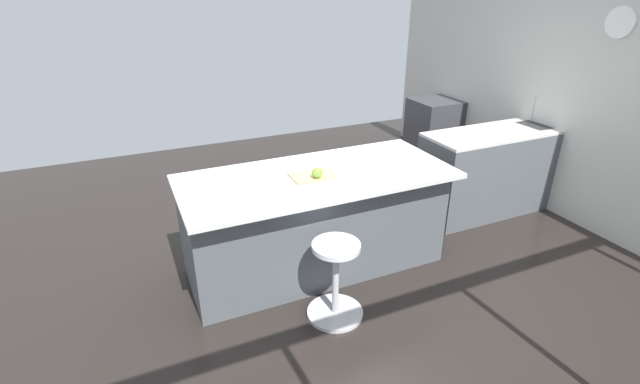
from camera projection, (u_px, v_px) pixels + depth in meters
ground_plane at (344, 256)px, 4.31m from camera, size 7.59×7.59×0.00m
interior_partition_left at (573, 82)px, 4.68m from camera, size 0.15×5.84×2.84m
sink_cabinet at (515, 166)px, 5.14m from camera, size 2.29×0.60×1.21m
oven_range at (433, 132)px, 6.38m from camera, size 0.60×0.61×0.90m
kitchen_island at (315, 221)px, 3.97m from camera, size 2.27×1.00×0.93m
stool_by_window at (336, 282)px, 3.43m from camera, size 0.44×0.44×0.64m
cutting_board at (313, 176)px, 3.69m from camera, size 0.36×0.24×0.02m
apple_green at (317, 173)px, 3.61m from camera, size 0.08×0.08×0.08m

